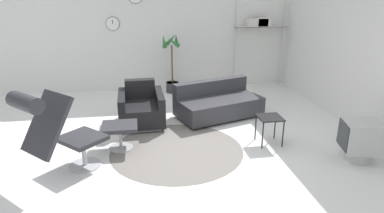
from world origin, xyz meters
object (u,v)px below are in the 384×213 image
armchair_red (141,109)px  shelf_unit (260,25)px  crt_television (360,139)px  side_table (270,120)px  ottoman (120,130)px  couch_low (218,104)px  lounge_chair (55,126)px  potted_plant (172,70)px

armchair_red → shelf_unit: size_ratio=0.45×
crt_television → side_table: bearing=69.4°
ottoman → crt_television: (3.37, -0.91, 0.02)m
armchair_red → couch_low: (1.44, 0.15, -0.03)m
ottoman → armchair_red: (0.34, 0.96, -0.03)m
lounge_chair → armchair_red: 2.06m
lounge_chair → ottoman: 1.12m
couch_low → side_table: bearing=93.8°
ottoman → couch_low: (1.78, 1.12, -0.06)m
couch_low → shelf_unit: (1.43, 1.87, 1.25)m
crt_television → lounge_chair: bearing=101.2°
potted_plant → crt_television: bearing=-58.5°
crt_television → potted_plant: 4.38m
potted_plant → lounge_chair: bearing=-117.2°
armchair_red → crt_television: bearing=147.3°
side_table → crt_television: crt_television is taller
armchair_red → crt_television: 3.56m
ottoman → potted_plant: (1.09, 2.82, 0.23)m
lounge_chair → crt_television: (4.11, -0.17, -0.40)m
crt_television → potted_plant: size_ratio=0.43×
lounge_chair → side_table: bearing=55.4°
side_table → armchair_red: bearing=149.8°
side_table → potted_plant: 3.25m
shelf_unit → lounge_chair: bearing=-136.7°
armchair_red → side_table: 2.28m
lounge_chair → couch_low: size_ratio=0.70×
couch_low → crt_television: size_ratio=2.94×
ottoman → side_table: 2.32m
crt_television → shelf_unit: (-0.16, 3.89, 1.17)m
side_table → shelf_unit: (0.90, 3.17, 1.10)m
lounge_chair → couch_low: lounge_chair is taller
armchair_red → side_table: bearing=148.7°
shelf_unit → side_table: bearing=-105.9°
lounge_chair → side_table: 3.11m
lounge_chair → armchair_red: lounge_chair is taller
crt_television → potted_plant: potted_plant is taller
side_table → crt_television: size_ratio=0.76×
shelf_unit → crt_television: bearing=-87.6°
couch_low → potted_plant: (-0.69, 1.71, 0.29)m
lounge_chair → armchair_red: (1.08, 1.70, -0.45)m
side_table → potted_plant: size_ratio=0.32×
ottoman → potted_plant: potted_plant is taller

